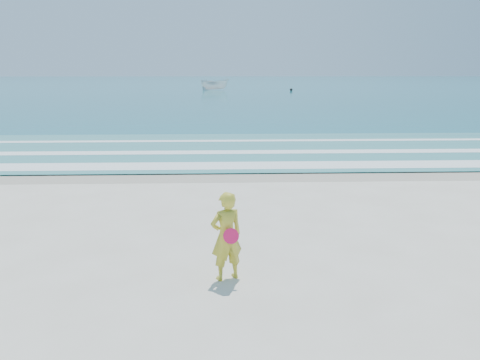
{
  "coord_description": "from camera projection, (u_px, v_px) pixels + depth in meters",
  "views": [
    {
      "loc": [
        -0.46,
        -7.06,
        3.66
      ],
      "look_at": [
        -0.06,
        4.0,
        1.0
      ],
      "focal_mm": 35.0,
      "sensor_mm": 36.0,
      "label": 1
    }
  ],
  "objects": [
    {
      "name": "ground",
      "position": [
        253.0,
        295.0,
        7.73
      ],
      "size": [
        400.0,
        400.0,
        0.0
      ],
      "primitive_type": "plane",
      "color": "silver",
      "rests_on": "ground"
    },
    {
      "name": "wet_sand",
      "position": [
        237.0,
        174.0,
        16.48
      ],
      "size": [
        400.0,
        2.4,
        0.0
      ],
      "primitive_type": "cube",
      "color": "#B2A893",
      "rests_on": "ground"
    },
    {
      "name": "ocean",
      "position": [
        225.0,
        84.0,
        109.75
      ],
      "size": [
        400.0,
        190.0,
        0.04
      ],
      "primitive_type": "cube",
      "color": "#19727F",
      "rests_on": "ground"
    },
    {
      "name": "shallow",
      "position": [
        234.0,
        149.0,
        21.33
      ],
      "size": [
        400.0,
        10.0,
        0.01
      ],
      "primitive_type": "cube",
      "color": "#59B7AD",
      "rests_on": "ocean"
    },
    {
      "name": "foam_near",
      "position": [
        236.0,
        165.0,
        17.73
      ],
      "size": [
        400.0,
        1.4,
        0.01
      ],
      "primitive_type": "cube",
      "color": "white",
      "rests_on": "shallow"
    },
    {
      "name": "foam_mid",
      "position": [
        234.0,
        152.0,
        20.55
      ],
      "size": [
        400.0,
        0.9,
        0.01
      ],
      "primitive_type": "cube",
      "color": "white",
      "rests_on": "shallow"
    },
    {
      "name": "foam_far",
      "position": [
        232.0,
        141.0,
        23.75
      ],
      "size": [
        400.0,
        0.6,
        0.01
      ],
      "primitive_type": "cube",
      "color": "white",
      "rests_on": "shallow"
    },
    {
      "name": "boat",
      "position": [
        215.0,
        84.0,
        77.99
      ],
      "size": [
        4.77,
        2.02,
        1.81
      ],
      "primitive_type": "imported",
      "rotation": [
        0.0,
        0.0,
        1.52
      ],
      "color": "silver",
      "rests_on": "ocean"
    },
    {
      "name": "buoy",
      "position": [
        291.0,
        90.0,
        74.5
      ],
      "size": [
        0.44,
        0.44,
        0.44
      ],
      "primitive_type": "sphere",
      "color": "black",
      "rests_on": "ocean"
    },
    {
      "name": "woman",
      "position": [
        226.0,
        236.0,
        8.15
      ],
      "size": [
        0.69,
        0.59,
        1.6
      ],
      "color": "gold",
      "rests_on": "ground"
    }
  ]
}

